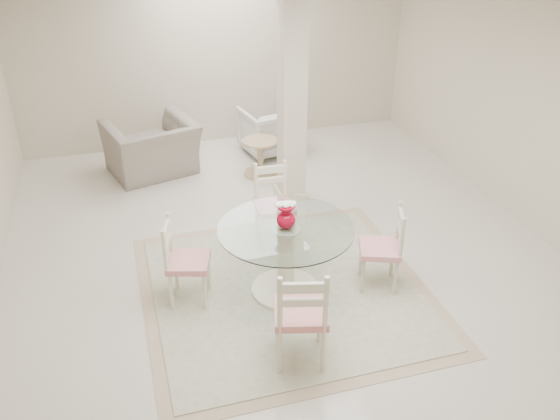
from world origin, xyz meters
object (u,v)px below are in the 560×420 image
object	(u,v)px
column	(292,98)
dining_table	(286,260)
armchair_white	(269,130)
side_table	(261,159)
dining_chair_east	(387,242)
dining_chair_north	(273,198)
dining_chair_west	(181,255)
red_vase	(286,216)
recliner_taupe	(152,148)
dining_chair_south	(301,310)

from	to	relation	value
column	dining_table	bearing A→B (deg)	-108.82
dining_table	armchair_white	bearing A→B (deg)	77.30
dining_table	side_table	world-z (taller)	dining_table
armchair_white	side_table	size ratio (longest dim) A/B	1.49
column	dining_chair_east	world-z (taller)	column
dining_chair_north	armchair_white	distance (m)	2.53
dining_chair_north	dining_chair_west	xyz separation A→B (m)	(-1.15, -0.83, -0.02)
dining_chair_west	side_table	size ratio (longest dim) A/B	1.91
dining_chair_east	side_table	world-z (taller)	dining_chair_east
red_vase	dining_chair_north	world-z (taller)	red_vase
red_vase	dining_chair_north	distance (m)	1.07
dining_table	dining_chair_west	world-z (taller)	dining_chair_west
recliner_taupe	armchair_white	world-z (taller)	recliner_taupe
dining_table	red_vase	distance (m)	0.51
dining_chair_west	armchair_white	xyz separation A→B (m)	(1.78, 3.28, -0.17)
dining_table	dining_chair_south	size ratio (longest dim) A/B	1.19
red_vase	side_table	size ratio (longest dim) A/B	0.54
dining_chair_south	armchair_white	xyz separation A→B (m)	(0.95, 4.45, -0.23)
column	red_vase	distance (m)	2.12
column	red_vase	size ratio (longest dim) A/B	9.65
column	recliner_taupe	xyz separation A→B (m)	(-1.66, 1.24, -0.97)
dining_chair_north	side_table	xyz separation A→B (m)	(0.30, 1.72, -0.30)
red_vase	dining_chair_east	world-z (taller)	red_vase
dining_table	armchair_white	world-z (taller)	dining_table
dining_chair_west	recliner_taupe	size ratio (longest dim) A/B	0.85
dining_table	dining_chair_north	world-z (taller)	dining_chair_north
dining_chair_east	armchair_white	xyz separation A→B (m)	(-0.22, 3.62, -0.17)
dining_chair_south	dining_chair_west	bearing A→B (deg)	-40.24
recliner_taupe	dining_chair_north	bearing A→B (deg)	101.84
dining_chair_north	dining_chair_west	distance (m)	1.42
dining_chair_east	armchair_white	world-z (taller)	dining_chair_east
dining_chair_west	dining_chair_south	xyz separation A→B (m)	(0.83, -1.18, 0.06)
dining_table	side_table	xyz separation A→B (m)	(0.46, 2.72, -0.15)
recliner_taupe	dining_table	bearing A→B (deg)	91.55
dining_chair_north	armchair_white	bearing A→B (deg)	77.72
dining_table	armchair_white	xyz separation A→B (m)	(0.78, 3.45, -0.04)
column	side_table	distance (m)	1.36
dining_chair_west	red_vase	bearing A→B (deg)	-83.35
dining_chair_north	armchair_white	size ratio (longest dim) A/B	1.33
armchair_white	dining_chair_north	bearing A→B (deg)	64.96
side_table	red_vase	bearing A→B (deg)	-99.52
red_vase	dining_chair_east	bearing A→B (deg)	-10.06
armchair_white	dining_chair_south	bearing A→B (deg)	67.26
dining_chair_south	recliner_taupe	world-z (taller)	dining_chair_south
dining_chair_east	red_vase	bearing A→B (deg)	-80.10
red_vase	dining_chair_east	xyz separation A→B (m)	(1.00, -0.18, -0.37)
column	recliner_taupe	world-z (taller)	column
recliner_taupe	dining_chair_west	bearing A→B (deg)	74.23
dining_chair_south	recliner_taupe	bearing A→B (deg)	-64.40
dining_chair_east	recliner_taupe	distance (m)	3.93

